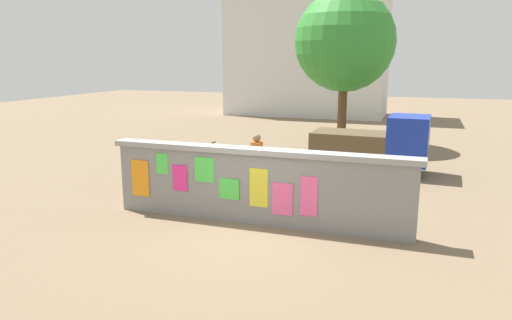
% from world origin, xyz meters
% --- Properties ---
extents(ground, '(60.00, 60.00, 0.00)m').
position_xyz_m(ground, '(0.00, 8.00, 0.00)').
color(ground, '#7A664C').
extents(poster_wall, '(6.94, 0.42, 1.69)m').
position_xyz_m(poster_wall, '(-0.01, -0.00, 0.87)').
color(poster_wall, gray).
rests_on(poster_wall, ground).
extents(auto_rickshaw_truck, '(3.66, 1.66, 1.85)m').
position_xyz_m(auto_rickshaw_truck, '(1.96, 5.90, 0.90)').
color(auto_rickshaw_truck, black).
rests_on(auto_rickshaw_truck, ground).
extents(motorcycle, '(1.90, 0.56, 0.87)m').
position_xyz_m(motorcycle, '(-2.59, 4.63, 0.46)').
color(motorcycle, black).
rests_on(motorcycle, ground).
extents(bicycle_near, '(1.68, 0.53, 0.95)m').
position_xyz_m(bicycle_near, '(-2.39, 1.80, 0.36)').
color(bicycle_near, black).
rests_on(bicycle_near, ground).
extents(bicycle_far, '(1.67, 0.56, 0.95)m').
position_xyz_m(bicycle_far, '(0.56, 2.70, 0.36)').
color(bicycle_far, black).
rests_on(bicycle_far, ground).
extents(person_walking, '(0.44, 0.44, 1.62)m').
position_xyz_m(person_walking, '(-0.83, 2.35, 0.99)').
color(person_walking, purple).
rests_on(person_walking, ground).
extents(tree_roadside, '(4.15, 4.15, 6.35)m').
position_xyz_m(tree_roadside, '(0.07, 10.79, 4.26)').
color(tree_roadside, brown).
rests_on(tree_roadside, ground).
extents(building_background, '(10.22, 4.70, 7.76)m').
position_xyz_m(building_background, '(-3.92, 20.94, 3.90)').
color(building_background, silver).
rests_on(building_background, ground).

